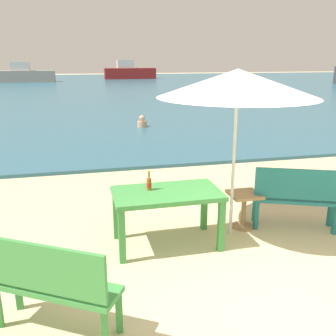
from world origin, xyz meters
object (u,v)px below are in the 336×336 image
at_px(side_table_wood, 244,205).
at_px(boat_tanker, 26,75).
at_px(boat_fishing_trawler, 129,72).
at_px(bench_green_right, 50,282).
at_px(patio_umbrella, 238,83).
at_px(bench_teal_center, 296,195).
at_px(swimmer_person, 142,122).
at_px(beer_bottle_amber, 149,183).
at_px(picnic_table_green, 167,199).

relative_size(side_table_wood, boat_tanker, 0.10).
bearing_deg(boat_fishing_trawler, side_table_wood, -95.56).
height_order(bench_green_right, boat_fishing_trawler, boat_fishing_trawler).
xyz_separation_m(patio_umbrella, bench_teal_center, (0.96, -0.08, -1.58)).
xyz_separation_m(side_table_wood, boat_fishing_trawler, (3.90, 40.13, 0.49)).
distance_m(swimmer_person, boat_tanker, 28.95).
bearing_deg(swimmer_person, side_table_wood, -89.42).
xyz_separation_m(beer_bottle_amber, boat_tanker, (-5.64, 36.56, -0.05)).
relative_size(bench_green_right, boat_fishing_trawler, 0.21).
relative_size(patio_umbrella, boat_fishing_trawler, 0.39).
height_order(bench_green_right, swimmer_person, bench_green_right).
xyz_separation_m(patio_umbrella, swimmer_person, (0.19, 8.50, -1.88)).
height_order(beer_bottle_amber, patio_umbrella, patio_umbrella).
relative_size(bench_teal_center, bench_green_right, 1.03).
height_order(patio_umbrella, bench_teal_center, patio_umbrella).
xyz_separation_m(bench_green_right, boat_fishing_trawler, (6.53, 41.83, 0.31)).
bearing_deg(bench_green_right, picnic_table_green, 46.08).
bearing_deg(patio_umbrella, beer_bottle_amber, 178.93).
bearing_deg(beer_bottle_amber, bench_green_right, -127.18).
height_order(picnic_table_green, bench_green_right, bench_green_right).
distance_m(picnic_table_green, bench_teal_center, 1.92).
xyz_separation_m(picnic_table_green, swimmer_person, (1.14, 8.59, -0.41)).
xyz_separation_m(beer_bottle_amber, bench_teal_center, (2.13, -0.10, -0.31)).
bearing_deg(swimmer_person, patio_umbrella, -91.25).
bearing_deg(side_table_wood, bench_teal_center, -18.91).
xyz_separation_m(side_table_wood, boat_tanker, (-7.08, 36.42, 0.45)).
distance_m(patio_umbrella, bench_green_right, 3.22).
xyz_separation_m(bench_green_right, boat_tanker, (-4.46, 38.12, 0.26)).
relative_size(side_table_wood, boat_fishing_trawler, 0.09).
bearing_deg(boat_tanker, bench_teal_center, -78.03).
distance_m(beer_bottle_amber, boat_fishing_trawler, 40.63).
distance_m(side_table_wood, bench_teal_center, 0.76).
xyz_separation_m(bench_teal_center, boat_tanker, (-7.77, 36.66, 0.26)).
relative_size(picnic_table_green, boat_fishing_trawler, 0.24).
bearing_deg(bench_green_right, beer_bottle_amber, 52.82).
relative_size(picnic_table_green, patio_umbrella, 0.61).
bearing_deg(patio_umbrella, bench_teal_center, -4.46).
xyz_separation_m(picnic_table_green, patio_umbrella, (0.96, 0.09, 1.47)).
height_order(patio_umbrella, swimmer_person, patio_umbrella).
bearing_deg(side_table_wood, swimmer_person, 90.58).
bearing_deg(bench_green_right, boat_tanker, 96.67).
bearing_deg(swimmer_person, bench_green_right, -104.19).
xyz_separation_m(boat_tanker, boat_fishing_trawler, (10.98, 3.71, 0.05)).
distance_m(patio_umbrella, swimmer_person, 8.71).
height_order(patio_umbrella, boat_fishing_trawler, patio_umbrella).
height_order(side_table_wood, boat_tanker, boat_tanker).
height_order(swimmer_person, boat_tanker, boat_tanker).
xyz_separation_m(beer_bottle_amber, patio_umbrella, (1.17, -0.02, 1.26)).
xyz_separation_m(beer_bottle_amber, side_table_wood, (1.44, 0.14, -0.50)).
height_order(bench_green_right, boat_tanker, boat_tanker).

